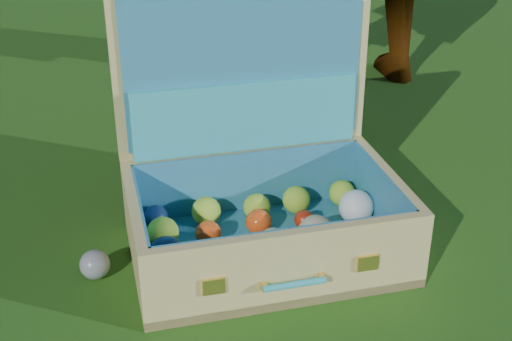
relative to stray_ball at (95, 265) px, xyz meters
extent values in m
plane|color=#215114|center=(0.44, 0.06, -0.03)|extent=(60.00, 60.00, 0.00)
sphere|color=teal|center=(0.00, 0.00, 0.00)|extent=(0.06, 0.06, 0.06)
cube|color=#D9C375|center=(0.35, -0.02, -0.02)|extent=(0.57, 0.39, 0.02)
cube|color=#D9C375|center=(0.34, -0.20, 0.05)|extent=(0.55, 0.04, 0.17)
cube|color=#D9C375|center=(0.36, 0.15, 0.05)|extent=(0.55, 0.04, 0.17)
cube|color=#D9C375|center=(0.09, -0.01, 0.05)|extent=(0.03, 0.33, 0.17)
cube|color=#D9C375|center=(0.62, -0.03, 0.05)|extent=(0.03, 0.33, 0.17)
cube|color=teal|center=(0.35, -0.02, -0.01)|extent=(0.53, 0.35, 0.01)
cube|color=teal|center=(0.34, -0.19, 0.06)|extent=(0.51, 0.03, 0.15)
cube|color=teal|center=(0.36, 0.14, 0.06)|extent=(0.51, 0.03, 0.15)
cube|color=teal|center=(0.10, -0.01, 0.06)|extent=(0.02, 0.33, 0.15)
cube|color=teal|center=(0.60, -0.03, 0.06)|extent=(0.02, 0.33, 0.15)
cube|color=#D9C375|center=(0.36, 0.18, 0.32)|extent=(0.55, 0.06, 0.37)
cube|color=teal|center=(0.36, 0.16, 0.32)|extent=(0.51, 0.03, 0.33)
cube|color=#38B1B7|center=(0.36, 0.15, 0.22)|extent=(0.49, 0.04, 0.16)
cube|color=#F2C659|center=(0.20, -0.21, 0.05)|extent=(0.04, 0.01, 0.03)
cube|color=#F2C659|center=(0.49, -0.22, 0.05)|extent=(0.04, 0.01, 0.03)
cylinder|color=#38B1B7|center=(0.34, -0.23, 0.04)|extent=(0.12, 0.02, 0.01)
cube|color=#F2C659|center=(0.29, -0.22, 0.04)|extent=(0.01, 0.02, 0.01)
cube|color=#F2C659|center=(0.40, -0.22, 0.04)|extent=(0.01, 0.02, 0.01)
sphere|color=#B47818|center=(0.14, -0.13, 0.03)|extent=(0.06, 0.06, 0.06)
sphere|color=#B6E136|center=(0.24, -0.15, 0.03)|extent=(0.06, 0.06, 0.06)
sphere|color=#FF5115|center=(0.34, -0.15, 0.02)|extent=(0.04, 0.04, 0.04)
sphere|color=#B47818|center=(0.46, -0.14, 0.03)|extent=(0.07, 0.07, 0.07)
sphere|color=white|center=(0.56, -0.15, 0.03)|extent=(0.08, 0.08, 0.08)
sphere|color=#0F244F|center=(0.14, -0.05, 0.03)|extent=(0.07, 0.07, 0.07)
sphere|color=#AF250E|center=(0.25, -0.07, 0.02)|extent=(0.04, 0.04, 0.04)
sphere|color=beige|center=(0.36, -0.06, 0.02)|extent=(0.06, 0.06, 0.06)
sphere|color=beige|center=(0.45, -0.07, 0.03)|extent=(0.08, 0.08, 0.08)
sphere|color=white|center=(0.56, -0.08, 0.02)|extent=(0.05, 0.05, 0.05)
sphere|color=#B6E136|center=(0.14, 0.03, 0.03)|extent=(0.07, 0.07, 0.07)
sphere|color=#FF5115|center=(0.24, 0.01, 0.02)|extent=(0.05, 0.05, 0.05)
sphere|color=#FF5115|center=(0.35, 0.02, 0.02)|extent=(0.06, 0.06, 0.06)
sphere|color=#AF250E|center=(0.45, 0.02, 0.02)|extent=(0.04, 0.04, 0.04)
sphere|color=white|center=(0.57, 0.01, 0.03)|extent=(0.08, 0.08, 0.08)
sphere|color=#0F244F|center=(0.14, 0.11, 0.02)|extent=(0.05, 0.05, 0.05)
sphere|color=#B6E136|center=(0.25, 0.10, 0.03)|extent=(0.06, 0.06, 0.06)
sphere|color=#B6E136|center=(0.36, 0.08, 0.03)|extent=(0.06, 0.06, 0.06)
sphere|color=#B6E136|center=(0.46, 0.09, 0.03)|extent=(0.06, 0.06, 0.06)
sphere|color=#B6E136|center=(0.57, 0.09, 0.03)|extent=(0.06, 0.06, 0.06)
camera|label=1|loc=(-0.03, -1.22, 0.82)|focal=50.00mm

